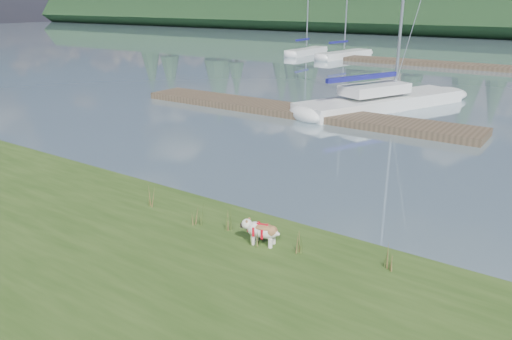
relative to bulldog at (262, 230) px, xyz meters
The scene contains 14 objects.
ground 32.81m from the bulldog, 93.74° to the left, with size 200.00×200.00×0.00m, color slate.
bank 3.93m from the bulldog, 123.22° to the right, with size 60.00×9.00×0.35m, color #354F1C.
bulldog is the anchor object (origin of this frame).
sailboat_main 16.17m from the bulldog, 101.19° to the left, with size 5.89×10.30×14.70m.
dock_near 13.25m from the bulldog, 117.62° to the left, with size 16.00×2.00×0.30m, color #4C3D2C.
sailboat_bg_0 39.29m from the bulldog, 117.44° to the left, with size 1.35×6.60×9.73m.
sailboat_bg_1 37.15m from the bulldog, 112.08° to the left, with size 2.71×7.52×11.08m.
weed_0 1.60m from the bulldog, behind, with size 0.17×0.14×0.54m.
weed_1 0.89m from the bulldog, behind, with size 0.17×0.14×0.54m.
weed_2 0.80m from the bulldog, ahead, with size 0.17×0.14×0.57m.
weed_3 3.13m from the bulldog, behind, with size 0.17×0.14×0.54m.
weed_4 0.19m from the bulldog, 120.78° to the right, with size 0.17×0.14×0.42m.
weed_5 2.41m from the bulldog, 11.15° to the left, with size 0.17×0.14×0.53m.
mud_lip 2.49m from the bulldog, 152.08° to the left, with size 60.00×0.50×0.14m, color #33281C.
Camera 1 is at (6.98, -9.96, 4.84)m, focal length 35.00 mm.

